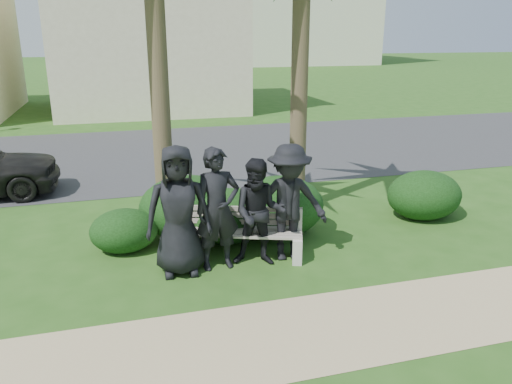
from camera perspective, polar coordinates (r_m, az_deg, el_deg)
The scene contains 15 objects.
ground at distance 7.80m, azimuth 5.67°, elevation -7.91°, with size 160.00×160.00×0.00m, color #265017.
footpath at distance 6.36m, azimuth 11.70°, elevation -14.52°, with size 30.00×1.60×0.01m, color tan.
asphalt_street at distance 15.14m, azimuth -5.32°, elevation 4.74°, with size 160.00×8.00×0.01m, color #2D2D30.
stucco_bldg_right at distance 24.59m, azimuth -12.50°, elevation 17.92°, with size 8.40×8.40×7.30m.
park_bench at distance 7.80m, azimuth -2.77°, elevation -5.08°, with size 2.31×1.18×0.75m.
man_a at distance 7.16m, azimuth -8.86°, elevation -2.16°, with size 0.93×0.60×1.90m, color black.
man_b at distance 7.26m, azimuth -4.41°, elevation -2.00°, with size 0.67×0.44×1.83m, color black.
man_c at distance 7.39m, azimuth 0.35°, elevation -2.39°, with size 0.80×0.62×1.64m, color black.
man_d at distance 7.56m, azimuth 3.79°, elevation -1.25°, with size 1.17×0.67×1.82m, color black.
hedge_a at distance 8.30m, azimuth -14.86°, elevation -4.15°, with size 1.08×0.89×0.71m, color black.
hedge_b at distance 8.66m, azimuth -7.83°, elevation -1.47°, with size 1.66×1.37×1.08m, color black.
hedge_c at distance 8.38m, azimuth -3.31°, elevation -2.57°, with size 1.41×1.17×0.92m, color black.
hedge_d at distance 8.64m, azimuth 2.54°, elevation -1.45°, with size 1.62×1.34×1.06m, color black.
hedge_e at distance 9.96m, azimuth 18.69°, elevation -0.17°, with size 1.43×1.18×0.93m, color black.
hedge_f at distance 10.19m, azimuth 18.85°, elevation -0.03°, with size 1.31×1.08×0.86m, color black.
Camera 1 is at (-2.63, -6.54, 3.34)m, focal length 35.00 mm.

